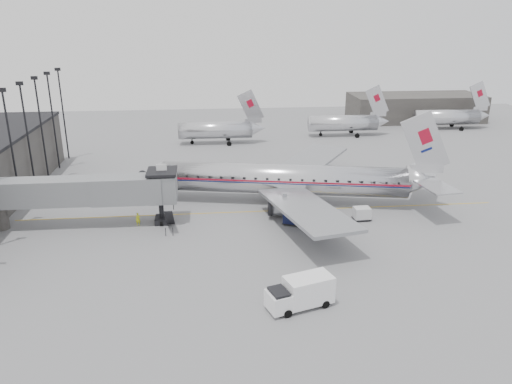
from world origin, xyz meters
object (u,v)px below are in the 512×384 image
(airliner, at_px, (289,179))
(service_van, at_px, (301,292))
(ramp_worker, at_px, (138,219))
(baggage_cart_white, at_px, (362,213))
(baggage_cart_navy, at_px, (292,218))

(airliner, xyz_separation_m, service_van, (-3.06, -24.86, -1.77))
(service_van, height_order, ramp_worker, service_van)
(service_van, bearing_deg, baggage_cart_white, 41.25)
(baggage_cart_navy, distance_m, ramp_worker, 18.06)
(service_van, xyz_separation_m, baggage_cart_white, (10.84, 18.02, -0.56))
(baggage_cart_navy, height_order, baggage_cart_white, baggage_cart_navy)
(service_van, xyz_separation_m, ramp_worker, (-15.71, 19.02, -0.63))
(airliner, bearing_deg, baggage_cart_navy, -84.25)
(baggage_cart_navy, bearing_deg, ramp_worker, -160.82)
(baggage_cart_navy, relative_size, baggage_cart_white, 1.19)
(airliner, relative_size, service_van, 6.51)
(service_van, distance_m, baggage_cart_navy, 17.70)
(airliner, xyz_separation_m, baggage_cart_navy, (-0.78, -7.32, -2.32))
(ramp_worker, bearing_deg, baggage_cart_white, -5.34)
(service_van, xyz_separation_m, baggage_cart_navy, (2.29, 17.54, -0.55))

